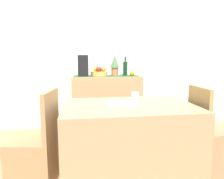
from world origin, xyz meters
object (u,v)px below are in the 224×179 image
at_px(potted_plant, 115,64).
at_px(chair_by_corner, 211,146).
at_px(sideboard_console, 106,103).
at_px(chair_near_window, 35,157).
at_px(coffee_maker, 83,66).
at_px(coffee_cup, 135,97).
at_px(fruit_bowl, 99,74).
at_px(dining_table, 129,141).
at_px(wine_bottle, 125,68).
at_px(open_book, 122,103).

xyz_separation_m(potted_plant, chair_by_corner, (0.81, -1.44, -0.81)).
xyz_separation_m(sideboard_console, chair_by_corner, (0.95, -1.44, -0.18)).
bearing_deg(chair_near_window, coffee_maker, 71.63).
xyz_separation_m(sideboard_console, coffee_maker, (-0.37, 0.00, 0.61)).
relative_size(sideboard_console, coffee_cup, 11.41).
relative_size(potted_plant, chair_near_window, 0.37).
distance_m(fruit_bowl, dining_table, 1.56).
distance_m(wine_bottle, dining_table, 1.60).
bearing_deg(sideboard_console, chair_by_corner, -56.58).
bearing_deg(potted_plant, fruit_bowl, 180.00).
bearing_deg(fruit_bowl, coffee_maker, 180.00).
distance_m(coffee_maker, dining_table, 1.65).
height_order(fruit_bowl, chair_by_corner, fruit_bowl).
relative_size(wine_bottle, open_book, 1.11).
height_order(sideboard_console, fruit_bowl, fruit_bowl).
height_order(wine_bottle, chair_near_window, wine_bottle).
distance_m(sideboard_console, fruit_bowl, 0.50).
relative_size(potted_plant, dining_table, 0.26).
distance_m(fruit_bowl, wine_bottle, 0.43).
height_order(sideboard_console, potted_plant, potted_plant).
relative_size(chair_near_window, chair_by_corner, 1.00).
bearing_deg(chair_near_window, sideboard_console, 59.60).
xyz_separation_m(potted_plant, coffee_cup, (0.01, -1.29, -0.29)).
height_order(coffee_maker, coffee_cup, coffee_maker).
relative_size(sideboard_console, open_book, 3.96).
bearing_deg(coffee_maker, wine_bottle, 0.00).
bearing_deg(dining_table, potted_plant, 86.57).
height_order(wine_bottle, chair_by_corner, wine_bottle).
bearing_deg(sideboard_console, fruit_bowl, 180.00).
relative_size(dining_table, coffee_cup, 13.07).
bearing_deg(coffee_cup, potted_plant, 90.48).
relative_size(dining_table, open_book, 4.53).
distance_m(wine_bottle, open_book, 1.46).
relative_size(fruit_bowl, wine_bottle, 0.85).
xyz_separation_m(dining_table, coffee_cup, (0.10, 0.15, 0.42)).
relative_size(sideboard_console, wine_bottle, 3.57).
xyz_separation_m(wine_bottle, potted_plant, (-0.17, 0.00, 0.07)).
height_order(fruit_bowl, dining_table, fruit_bowl).
xyz_separation_m(wine_bottle, coffee_maker, (-0.68, 0.00, 0.05)).
bearing_deg(potted_plant, dining_table, -93.43).
xyz_separation_m(open_book, chair_by_corner, (0.96, -0.04, -0.48)).
height_order(wine_bottle, dining_table, wine_bottle).
distance_m(wine_bottle, coffee_cup, 1.32).
xyz_separation_m(potted_plant, chair_near_window, (-0.98, -1.44, -0.81)).
xyz_separation_m(coffee_maker, chair_by_corner, (1.32, -1.44, -0.80)).
relative_size(wine_bottle, potted_plant, 0.94).
distance_m(sideboard_console, chair_near_window, 1.68).
bearing_deg(potted_plant, open_book, -95.84).
relative_size(sideboard_console, potted_plant, 3.34).
bearing_deg(fruit_bowl, sideboard_console, 0.00).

